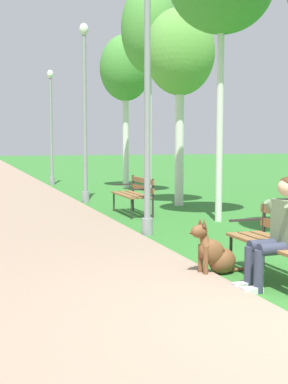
# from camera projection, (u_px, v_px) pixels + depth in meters

# --- Properties ---
(park_bench_near) EXTENTS (0.55, 1.50, 0.85)m
(park_bench_near) POSITION_uv_depth(u_px,v_px,m) (283.00, 238.00, 5.93)
(park_bench_near) COLOR olive
(park_bench_near) RESTS_ON ground
(park_bench_mid) EXTENTS (0.55, 1.50, 0.85)m
(park_bench_mid) POSITION_uv_depth(u_px,v_px,m) (135.00, 192.00, 11.45)
(park_bench_mid) COLOR olive
(park_bench_mid) RESTS_ON ground
(person_seated_on_near_bench) EXTENTS (0.74, 0.49, 1.25)m
(person_seated_on_near_bench) POSITION_uv_depth(u_px,v_px,m) (279.00, 228.00, 5.63)
(person_seated_on_near_bench) COLOR #33384C
(person_seated_on_near_bench) RESTS_ON ground
(dog_brown) EXTENTS (0.83, 0.32, 0.71)m
(dog_brown) POSITION_uv_depth(u_px,v_px,m) (215.00, 254.00, 6.24)
(dog_brown) COLOR brown
(dog_brown) RESTS_ON ground
(lamp_post_near) EXTENTS (0.24, 0.24, 4.71)m
(lamp_post_near) POSITION_uv_depth(u_px,v_px,m) (147.00, 95.00, 8.70)
(lamp_post_near) COLOR gray
(lamp_post_near) RESTS_ON ground
(lamp_post_mid) EXTENTS (0.24, 0.24, 4.75)m
(lamp_post_mid) POSITION_uv_depth(u_px,v_px,m) (85.00, 111.00, 13.54)
(lamp_post_mid) COLOR gray
(lamp_post_mid) RESTS_ON ground
(lamp_post_far) EXTENTS (0.24, 0.24, 4.34)m
(lamp_post_far) POSITION_uv_depth(u_px,v_px,m) (51.00, 126.00, 19.27)
(lamp_post_far) COLOR gray
(lamp_post_far) RESTS_ON ground
(birch_tree_fourth) EXTENTS (1.79, 1.61, 4.97)m
(birch_tree_fourth) POSITION_uv_depth(u_px,v_px,m) (180.00, 54.00, 12.74)
(birch_tree_fourth) COLOR silver
(birch_tree_fourth) RESTS_ON ground
(birch_tree_fifth) EXTENTS (1.67, 1.66, 6.39)m
(birch_tree_fifth) POSITION_uv_depth(u_px,v_px,m) (149.00, 30.00, 15.24)
(birch_tree_fifth) COLOR silver
(birch_tree_fifth) RESTS_ON ground
(birch_tree_sixth) EXTENTS (1.80, 1.78, 5.35)m
(birch_tree_sixth) POSITION_uv_depth(u_px,v_px,m) (125.00, 69.00, 17.70)
(birch_tree_sixth) COLOR silver
(birch_tree_sixth) RESTS_ON ground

